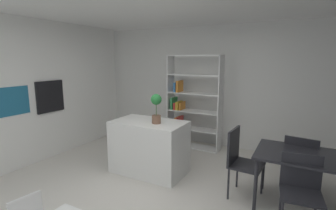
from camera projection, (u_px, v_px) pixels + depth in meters
The scene contains 11 objects.
ground_plane at pixel (146, 204), 3.36m from camera, with size 8.94×8.94×0.00m, color beige.
back_partition at pixel (214, 86), 5.54m from camera, with size 6.51×0.06×2.62m, color silver.
tall_cabinet_run_left at pixel (8, 93), 4.46m from camera, with size 0.64×5.08×2.62m, color white.
built_in_oven at pixel (50, 96), 4.83m from camera, with size 0.06×0.57×0.60m.
kitchen_island at pixel (149, 147), 4.27m from camera, with size 1.21×0.72×0.88m, color white.
potted_plant_on_island at pixel (156, 106), 4.02m from camera, with size 0.17×0.17×0.48m.
open_bookshelf at pixel (191, 103), 5.43m from camera, with size 1.16×0.34×1.99m.
dining_table at pixel (303, 160), 3.13m from camera, with size 1.11×0.81×0.75m.
dining_chair_far at pixel (301, 160), 3.53m from camera, with size 0.49×0.51×0.86m.
dining_chair_near at pixel (301, 186), 2.78m from camera, with size 0.46×0.44×0.87m.
dining_chair_island_side at pixel (240, 157), 3.51m from camera, with size 0.45×0.48×0.96m.
Camera 1 is at (1.71, -2.56, 1.91)m, focal length 27.01 mm.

